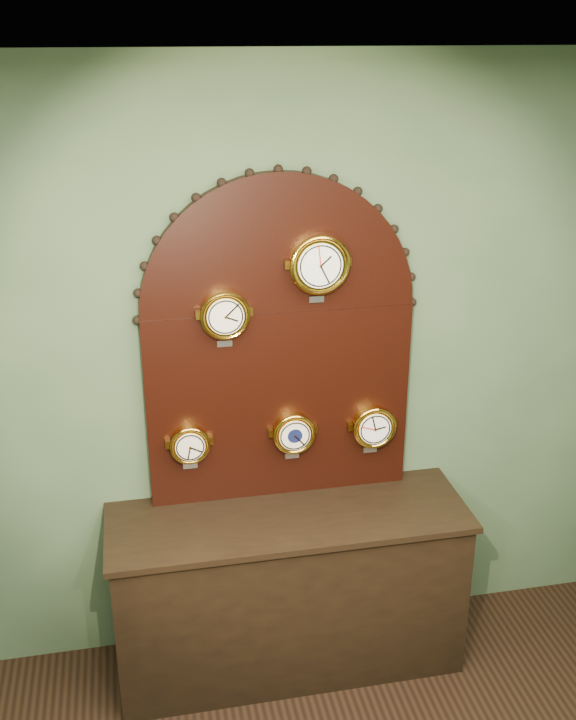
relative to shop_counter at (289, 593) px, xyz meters
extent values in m
plane|color=#40573B|center=(0.00, 0.27, 1.00)|extent=(4.00, 0.00, 4.00)
cube|color=black|center=(0.00, 0.00, 0.00)|extent=(1.60, 0.50, 0.80)
cube|color=black|center=(0.00, 0.22, 0.88)|extent=(1.20, 0.06, 0.90)
cylinder|color=black|center=(0.00, 0.22, 1.33)|extent=(1.20, 0.06, 1.20)
cylinder|color=gold|center=(-0.24, 0.16, 1.35)|extent=(0.20, 0.08, 0.20)
torus|color=gold|center=(-0.24, 0.13, 1.35)|extent=(0.21, 0.02, 0.21)
cylinder|color=#EDE3C8|center=(-0.24, 0.12, 1.35)|extent=(0.16, 0.01, 0.16)
cube|color=#B2B2B9|center=(-0.24, 0.19, 1.21)|extent=(0.07, 0.01, 0.03)
cylinder|color=gold|center=(0.16, 0.16, 1.55)|extent=(0.24, 0.08, 0.24)
torus|color=gold|center=(0.16, 0.13, 1.55)|extent=(0.26, 0.02, 0.26)
cylinder|color=white|center=(0.16, 0.12, 1.55)|extent=(0.19, 0.01, 0.19)
cube|color=#B2B2B9|center=(0.16, 0.19, 1.38)|extent=(0.07, 0.01, 0.03)
cylinder|color=gold|center=(-0.42, 0.16, 0.76)|extent=(0.17, 0.08, 0.17)
torus|color=gold|center=(-0.42, 0.13, 0.76)|extent=(0.18, 0.02, 0.18)
cylinder|color=#EDE3C8|center=(-0.42, 0.12, 0.76)|extent=(0.13, 0.01, 0.13)
cube|color=#B2B2B9|center=(-0.42, 0.19, 0.63)|extent=(0.07, 0.01, 0.03)
cylinder|color=gold|center=(0.05, 0.16, 0.76)|extent=(0.18, 0.08, 0.18)
torus|color=gold|center=(0.05, 0.13, 0.76)|extent=(0.20, 0.02, 0.20)
cylinder|color=#EDE3C8|center=(0.05, 0.12, 0.76)|extent=(0.15, 0.01, 0.15)
cube|color=#B2B2B9|center=(0.05, 0.19, 0.63)|extent=(0.07, 0.01, 0.03)
cylinder|color=#0D133C|center=(0.05, 0.12, 0.76)|extent=(0.07, 0.00, 0.07)
cylinder|color=gold|center=(0.43, 0.16, 0.76)|extent=(0.19, 0.08, 0.19)
torus|color=gold|center=(0.43, 0.13, 0.76)|extent=(0.21, 0.02, 0.21)
cylinder|color=white|center=(0.43, 0.12, 0.76)|extent=(0.15, 0.01, 0.15)
cube|color=#B2B2B9|center=(0.43, 0.19, 0.62)|extent=(0.06, 0.01, 0.03)
camera|label=1|loc=(-0.62, -3.06, 2.48)|focal=40.55mm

